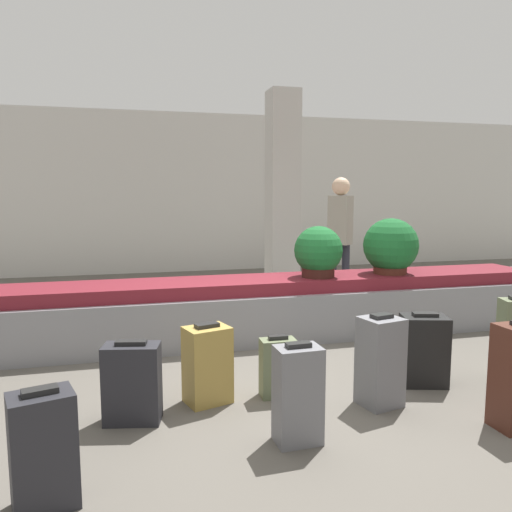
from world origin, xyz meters
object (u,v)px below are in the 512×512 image
Objects in this scene: potted_plant_0 at (391,247)px; traveler_0 at (340,228)px; suitcase_5 at (132,383)px; suitcase_6 at (424,350)px; suitcase_7 at (43,450)px; potted_plant_1 at (318,252)px; suitcase_2 at (278,367)px; suitcase_1 at (380,361)px; suitcase_8 at (298,395)px; pillar at (283,193)px; suitcase_4 at (207,364)px.

traveler_0 is at bearing 90.89° from potted_plant_0.
suitcase_5 is 0.96× the size of suitcase_6.
potted_plant_1 reaches higher than suitcase_7.
suitcase_6 is (1.26, -0.06, 0.06)m from suitcase_2.
suitcase_2 is (-0.70, 0.35, -0.11)m from suitcase_1.
potted_plant_0 reaches higher than suitcase_8.
suitcase_2 is 0.27× the size of traveler_0.
suitcase_7 is 0.99× the size of potted_plant_0.
traveler_0 is (1.12, 3.29, 0.77)m from suitcase_1.
suitcase_7 is at bearing -119.46° from pillar.
suitcase_6 is at bearing -109.75° from potted_plant_0.
suitcase_5 is at bearing -76.43° from traveler_0.
suitcase_2 is 0.75m from suitcase_8.
potted_plant_1 is 0.31× the size of traveler_0.
suitcase_1 is 1.20× the size of suitcase_5.
potted_plant_1 reaches higher than suitcase_6.
suitcase_4 is 0.96× the size of potted_plant_0.
traveler_0 reaches higher than suitcase_6.
suitcase_7 is 0.96× the size of suitcase_8.
suitcase_5 is (-1.12, -0.17, 0.05)m from suitcase_2.
traveler_0 is (2.38, 2.92, 0.81)m from suitcase_4.
suitcase_1 is at bearing -51.83° from traveler_0.
suitcase_1 is 1.09× the size of potted_plant_0.
traveler_0 is at bearing 34.04° from suitcase_4.
suitcase_1 is 2.31m from potted_plant_0.
potted_plant_0 is 0.36× the size of traveler_0.
traveler_0 is (3.39, 4.00, 0.80)m from suitcase_7.
suitcase_1 is at bearing -97.09° from potted_plant_1.
potted_plant_1 is at bearing 63.56° from suitcase_8.
suitcase_2 is 1.27m from suitcase_6.
suitcase_1 is at bearing -136.71° from suitcase_6.
suitcase_1 is at bearing 24.00° from suitcase_8.
suitcase_8 is at bearing -60.53° from traveler_0.
suitcase_8 is at bearing -130.15° from potted_plant_0.
suitcase_6 is at bearing 24.42° from suitcase_8.
suitcase_5 is 2.39m from suitcase_6.
suitcase_8 is at bearing -16.54° from suitcase_5.
potted_plant_1 is at bearing 117.57° from suitcase_6.
suitcase_6 is 0.97× the size of suitcase_7.
suitcase_6 is at bearing 14.46° from suitcase_1.
suitcase_6 is 1.51m from suitcase_8.
potted_plant_1 is (0.94, 1.54, 0.71)m from suitcase_2.
potted_plant_1 reaches higher than suitcase_1.
potted_plant_0 is (2.96, 1.73, 0.70)m from suitcase_5.
pillar is at bearing 73.97° from suitcase_2.
potted_plant_0 is 1.40m from traveler_0.
suitcase_7 is (-0.45, -0.88, 0.02)m from suitcase_5.
suitcase_8 is at bearing -75.36° from suitcase_4.
suitcase_4 is 1.01× the size of suitcase_6.
potted_plant_0 is 0.90m from potted_plant_1.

